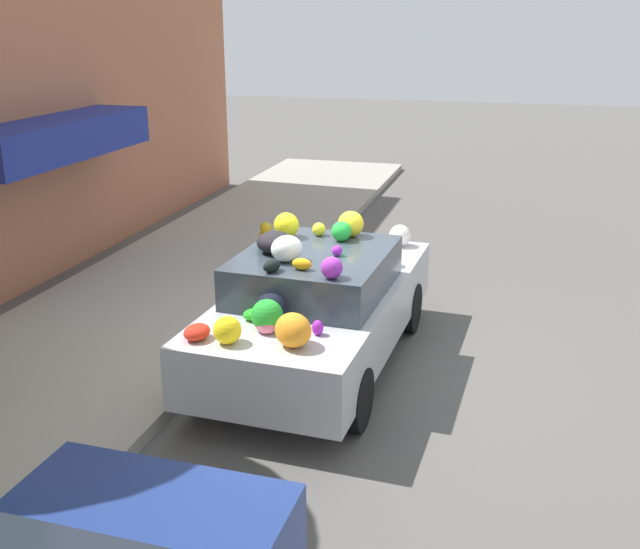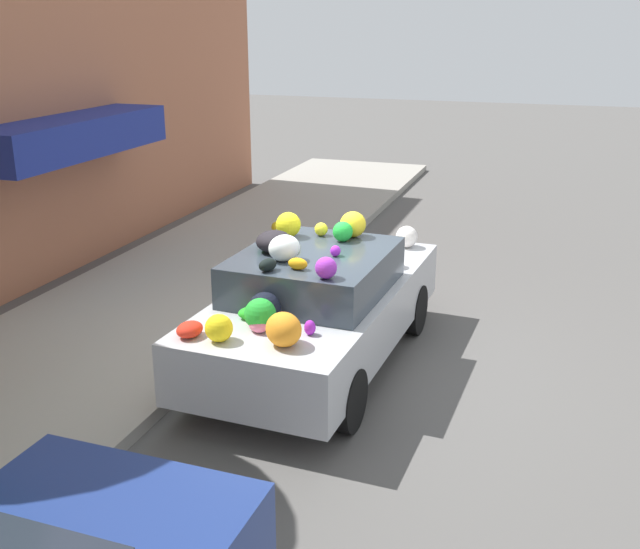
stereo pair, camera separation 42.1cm
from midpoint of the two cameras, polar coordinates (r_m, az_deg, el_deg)
ground_plane at (r=8.72m, az=1.41°, el=-6.80°), size 60.00×60.00×0.00m
sidewalk_curb at (r=9.77m, az=-13.92°, el=-4.03°), size 24.00×3.20×0.14m
fire_hydrant at (r=11.60m, az=-2.22°, el=2.36°), size 0.20×0.20×0.70m
art_car at (r=8.39m, az=1.32°, el=-2.18°), size 4.17×1.90×1.70m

